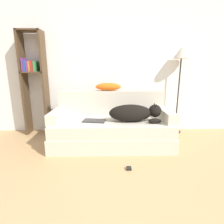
{
  "coord_description": "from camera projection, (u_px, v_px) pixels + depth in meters",
  "views": [
    {
      "loc": [
        -0.1,
        -0.96,
        1.18
      ],
      "look_at": [
        -0.05,
        1.61,
        0.56
      ],
      "focal_mm": 28.0,
      "sensor_mm": 36.0,
      "label": 1
    }
  ],
  "objects": [
    {
      "name": "wall_back",
      "position": [
        114.0,
        61.0,
        3.27
      ],
      "size": [
        6.86,
        0.06,
        2.7
      ],
      "color": "white",
      "rests_on": "ground_plane"
    },
    {
      "name": "couch",
      "position": [
        112.0,
        132.0,
        2.82
      ],
      "size": [
        1.87,
        0.86,
        0.41
      ],
      "color": "beige",
      "rests_on": "ground_plane"
    },
    {
      "name": "couch_backrest",
      "position": [
        111.0,
        103.0,
        3.07
      ],
      "size": [
        1.83,
        0.15,
        0.42
      ],
      "color": "beige",
      "rests_on": "couch"
    },
    {
      "name": "couch_arm_left",
      "position": [
        57.0,
        115.0,
        2.73
      ],
      "size": [
        0.15,
        0.67,
        0.16
      ],
      "color": "beige",
      "rests_on": "couch"
    },
    {
      "name": "couch_arm_right",
      "position": [
        166.0,
        115.0,
        2.76
      ],
      "size": [
        0.15,
        0.67,
        0.16
      ],
      "color": "beige",
      "rests_on": "couch"
    },
    {
      "name": "dog",
      "position": [
        134.0,
        113.0,
        2.65
      ],
      "size": [
        0.79,
        0.29,
        0.28
      ],
      "color": "black",
      "rests_on": "couch"
    },
    {
      "name": "laptop",
      "position": [
        94.0,
        121.0,
        2.68
      ],
      "size": [
        0.37,
        0.25,
        0.02
      ],
      "rotation": [
        0.0,
        0.0,
        -0.17
      ],
      "color": "#2D2D30",
      "rests_on": "couch"
    },
    {
      "name": "throw_pillow",
      "position": [
        108.0,
        87.0,
        3.02
      ],
      "size": [
        0.44,
        0.17,
        0.13
      ],
      "color": "orange",
      "rests_on": "couch_backrest"
    },
    {
      "name": "bookshelf",
      "position": [
        34.0,
        78.0,
        3.14
      ],
      "size": [
        0.41,
        0.26,
        1.84
      ],
      "color": "#4C3823",
      "rests_on": "ground_plane"
    },
    {
      "name": "floor_lamp",
      "position": [
        181.0,
        59.0,
        3.1
      ],
      "size": [
        0.29,
        0.29,
        1.59
      ],
      "color": "#232326",
      "rests_on": "ground_plane"
    },
    {
      "name": "power_adapter",
      "position": [
        129.0,
        168.0,
        2.12
      ],
      "size": [
        0.06,
        0.06,
        0.03
      ],
      "color": "black",
      "rests_on": "ground_plane"
    }
  ]
}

